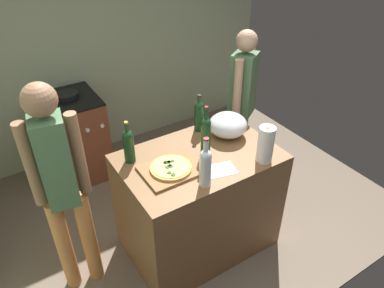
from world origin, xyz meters
name	(u,v)px	position (x,y,z in m)	size (l,w,h in m)	color
ground_plane	(169,201)	(0.00, 1.27, -0.01)	(3.96, 3.14, 0.02)	#6B5B4C
kitchen_wall_rear	(103,36)	(0.00, 2.59, 1.30)	(3.96, 0.10, 2.60)	#99A889
counter	(199,202)	(-0.03, 0.67, 0.46)	(1.17, 0.77, 0.93)	brown
cutting_board	(171,170)	(-0.30, 0.63, 0.94)	(0.40, 0.32, 0.02)	olive
pizza	(171,168)	(-0.30, 0.63, 0.96)	(0.29, 0.29, 0.03)	tan
mixing_bowl	(228,125)	(0.32, 0.79, 1.02)	(0.31, 0.31, 0.19)	#B2B2B7
paper_towel_roll	(266,144)	(0.33, 0.38, 1.06)	(0.12, 0.12, 0.28)	white
wine_bottle_clear	(206,135)	(0.02, 0.67, 1.10)	(0.07, 0.07, 0.40)	#143819
wine_bottle_amber	(199,115)	(0.16, 0.98, 1.07)	(0.08, 0.08, 0.32)	#143819
wine_bottle_dark	(129,145)	(-0.49, 0.89, 1.07)	(0.08, 0.08, 0.33)	#143819
wine_bottle_green	(205,166)	(-0.18, 0.39, 1.08)	(0.08, 0.08, 0.37)	silver
recipe_sheet	(220,170)	(0.00, 0.46, 0.93)	(0.21, 0.15, 0.00)	white
stove	(74,137)	(-0.59, 2.19, 0.45)	(0.58, 0.64, 0.94)	brown
person_in_stripes	(62,185)	(-0.99, 0.84, 0.97)	(0.36, 0.23, 1.68)	#D88C4C
person_in_red	(242,102)	(0.79, 1.20, 0.92)	(0.34, 0.29, 1.59)	slate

